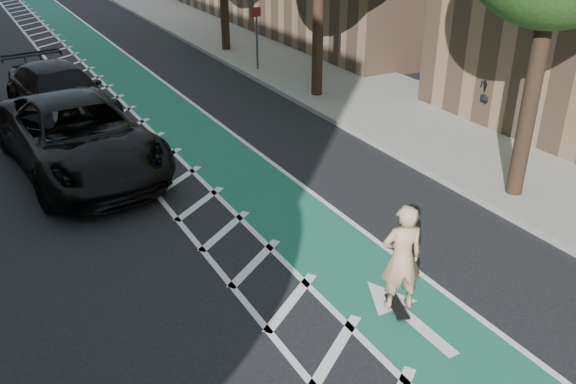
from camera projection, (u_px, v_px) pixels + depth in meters
ground at (180, 286)px, 10.91m from camera, size 120.00×120.00×0.00m
bike_lane at (160, 105)px, 20.04m from camera, size 2.00×90.00×0.01m
buffer_strip at (115, 113)px, 19.38m from camera, size 1.40×90.00×0.01m
sidewalk_right at (327, 77)px, 22.85m from camera, size 5.00×90.00×0.15m
curb_right at (269, 86)px, 21.78m from camera, size 0.12×90.00×0.16m
sign_post at (257, 38)px, 23.01m from camera, size 0.35×0.08×2.47m
skateboard at (397, 307)px, 10.24m from camera, size 0.41×0.73×0.10m
skateboarder at (402, 258)px, 9.81m from camera, size 0.80×0.65×1.90m
suv_near at (78, 136)px, 15.07m from camera, size 3.54×6.70×1.80m
suv_far at (60, 93)px, 18.56m from camera, size 2.95×5.77×1.60m
pedestrian at (490, 94)px, 17.69m from camera, size 0.68×0.87×1.79m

